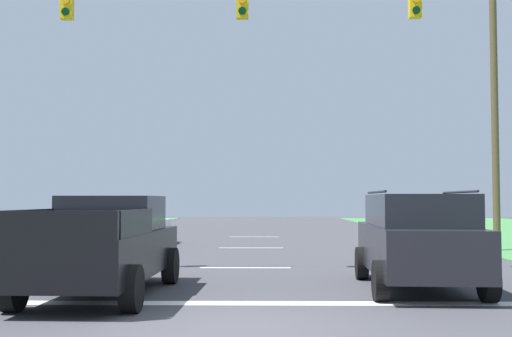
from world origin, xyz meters
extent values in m
plane|color=#3D3D42|center=(0.00, 0.00, 0.00)|extent=(120.00, 120.00, 0.00)
cube|color=white|center=(0.00, 2.10, 0.00)|extent=(15.27, 0.45, 0.01)
cube|color=white|center=(0.00, 8.10, 0.00)|extent=(2.50, 0.15, 0.01)
cube|color=white|center=(0.00, 15.37, 0.00)|extent=(2.50, 0.15, 0.01)
cube|color=white|center=(0.00, 22.74, 0.00)|extent=(2.50, 0.15, 0.01)
cube|color=yellow|center=(-4.74, 7.15, 7.15)|extent=(0.32, 0.24, 0.95)
cylinder|color=orange|center=(-4.74, 7.01, 7.14)|extent=(0.20, 0.04, 0.20)
cylinder|color=black|center=(-4.74, 7.01, 6.84)|extent=(0.20, 0.04, 0.20)
cube|color=yellow|center=(-0.06, 7.15, 7.15)|extent=(0.32, 0.24, 0.95)
cylinder|color=orange|center=(-0.06, 7.01, 7.14)|extent=(0.20, 0.04, 0.20)
cylinder|color=black|center=(-0.06, 7.01, 6.84)|extent=(0.20, 0.04, 0.20)
cube|color=yellow|center=(4.51, 7.15, 7.15)|extent=(0.32, 0.24, 0.95)
cylinder|color=black|center=(4.51, 7.01, 6.84)|extent=(0.20, 0.04, 0.20)
cube|color=black|center=(-2.62, 2.97, 0.82)|extent=(2.15, 5.45, 0.85)
cube|color=black|center=(-2.61, 3.61, 1.60)|extent=(1.90, 1.95, 0.70)
cube|color=black|center=(-3.60, 1.64, 1.48)|extent=(0.17, 2.38, 0.45)
cube|color=black|center=(-1.72, 1.59, 1.48)|extent=(0.17, 2.38, 0.45)
cube|color=black|center=(-2.70, 0.32, 1.48)|extent=(1.96, 0.15, 0.45)
cylinder|color=black|center=(-3.57, 4.83, 0.40)|extent=(0.30, 0.81, 0.80)
cylinder|color=black|center=(-1.57, 4.77, 0.40)|extent=(0.30, 0.81, 0.80)
cylinder|color=black|center=(-3.67, 1.16, 0.40)|extent=(0.30, 0.81, 0.80)
cylinder|color=black|center=(-1.68, 1.10, 0.40)|extent=(0.30, 0.81, 0.80)
cube|color=black|center=(3.72, 3.92, 0.85)|extent=(2.16, 4.88, 0.95)
cube|color=black|center=(3.71, 3.77, 1.66)|extent=(1.94, 3.28, 0.65)
cylinder|color=black|center=(2.86, 3.81, 2.03)|extent=(0.17, 2.72, 0.05)
cylinder|color=black|center=(4.56, 3.74, 2.03)|extent=(0.17, 2.72, 0.05)
cylinder|color=black|center=(2.82, 5.60, 0.38)|extent=(0.29, 0.77, 0.76)
cylinder|color=black|center=(4.76, 5.51, 0.38)|extent=(0.29, 0.77, 0.76)
cylinder|color=black|center=(2.67, 2.34, 0.38)|extent=(0.29, 0.77, 0.76)
cylinder|color=black|center=(4.62, 2.25, 0.38)|extent=(0.29, 0.77, 0.76)
cube|color=silver|center=(-4.61, 16.77, 0.67)|extent=(1.97, 4.37, 0.70)
cube|color=black|center=(-4.61, 16.77, 1.27)|extent=(1.70, 2.16, 0.50)
cylinder|color=black|center=(-5.45, 18.23, 0.32)|extent=(0.25, 0.65, 0.64)
cylinder|color=black|center=(-3.65, 18.16, 0.32)|extent=(0.25, 0.65, 0.64)
cylinder|color=black|center=(-5.57, 15.39, 0.32)|extent=(0.25, 0.65, 0.64)
cylinder|color=black|center=(-3.77, 15.32, 0.32)|extent=(0.25, 0.65, 0.64)
cylinder|color=brown|center=(9.04, 14.01, 5.11)|extent=(0.26, 0.26, 10.23)
camera|label=1|loc=(0.54, -9.49, 1.87)|focal=44.69mm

